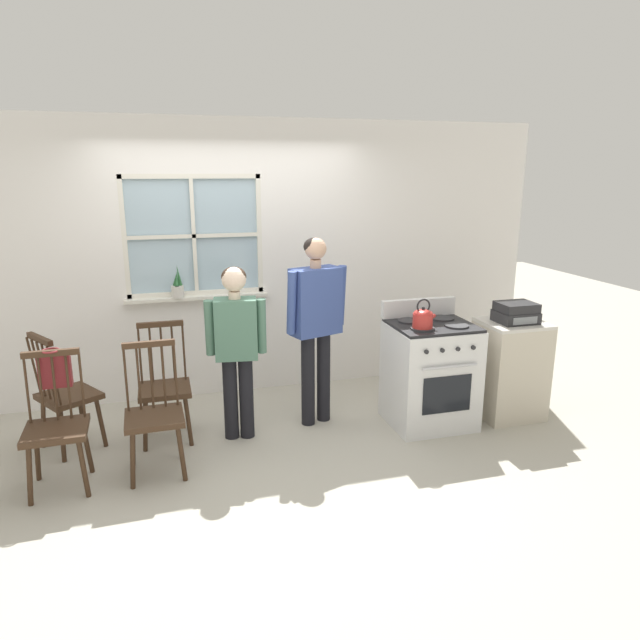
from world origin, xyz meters
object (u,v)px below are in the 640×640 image
object	(u,v)px
person_elderly_left	(236,338)
side_counter	(510,369)
chair_near_wall	(165,388)
person_teen_center	(316,314)
handbag	(55,369)
stove	(430,373)
kettle	(423,318)
chair_near_stove	(66,397)
chair_by_window	(56,429)
stereo	(516,313)
chair_center_cluster	(154,416)
potted_plant	(178,288)

from	to	relation	value
person_elderly_left	side_counter	distance (m)	2.51
chair_near_wall	person_teen_center	bearing A→B (deg)	-1.11
handbag	stove	bearing A→B (deg)	0.81
handbag	side_counter	world-z (taller)	handbag
stove	handbag	distance (m)	3.05
person_elderly_left	kettle	world-z (taller)	person_elderly_left
side_counter	chair_near_stove	bearing A→B (deg)	174.12
chair_by_window	person_elderly_left	world-z (taller)	person_elderly_left
person_elderly_left	person_teen_center	size ratio (longest dim) A/B	0.88
kettle	stereo	size ratio (longest dim) A/B	0.73
chair_by_window	handbag	xyz separation A→B (m)	(-0.01, 0.23, 0.37)
chair_center_cluster	side_counter	size ratio (longest dim) A/B	1.10
potted_plant	stove	bearing A→B (deg)	-29.33
stove	potted_plant	xyz separation A→B (m)	(-2.09, 1.18, 0.66)
potted_plant	handbag	world-z (taller)	potted_plant
kettle	stereo	bearing A→B (deg)	3.82
chair_near_stove	stove	size ratio (longest dim) A/B	0.91
stove	chair_near_wall	bearing A→B (deg)	172.11
kettle	potted_plant	bearing A→B (deg)	145.94
kettle	person_elderly_left	bearing A→B (deg)	168.70
kettle	side_counter	world-z (taller)	kettle
person_teen_center	handbag	world-z (taller)	person_teen_center
handbag	side_counter	bearing A→B (deg)	-0.08
chair_near_stove	chair_near_wall	bearing A→B (deg)	-124.82
side_counter	stereo	distance (m)	0.54
potted_plant	handbag	size ratio (longest dim) A/B	1.03
stove	kettle	bearing A→B (deg)	-140.42
stove	handbag	xyz separation A→B (m)	(-3.03, -0.04, 0.35)
person_elderly_left	stereo	size ratio (longest dim) A/B	4.32
chair_near_stove	stove	world-z (taller)	stove
chair_by_window	handbag	size ratio (longest dim) A/B	3.23
chair_near_stove	stereo	bearing A→B (deg)	-128.77
chair_near_wall	person_elderly_left	distance (m)	0.75
potted_plant	chair_center_cluster	bearing A→B (deg)	-100.54
chair_near_stove	person_teen_center	xyz separation A→B (m)	(2.07, -0.05, 0.55)
chair_near_wall	chair_near_stove	xyz separation A→B (m)	(-0.77, 0.03, 0.00)
chair_by_window	chair_near_stove	size ratio (longest dim) A/B	1.00
stove	stereo	xyz separation A→B (m)	(0.78, -0.07, 0.51)
chair_by_window	side_counter	xyz separation A→B (m)	(3.80, 0.23, -0.00)
chair_center_cluster	chair_near_stove	distance (m)	0.90
stove	potted_plant	size ratio (longest dim) A/B	3.43
chair_near_stove	person_teen_center	bearing A→B (deg)	-124.10
person_elderly_left	stove	distance (m)	1.74
chair_center_cluster	stove	distance (m)	2.37
stove	side_counter	world-z (taller)	stove
stereo	person_elderly_left	bearing A→B (deg)	174.40
kettle	potted_plant	distance (m)	2.34
chair_near_stove	potted_plant	world-z (taller)	potted_plant
chair_center_cluster	chair_near_stove	size ratio (longest dim) A/B	1.00
chair_by_window	stereo	bearing A→B (deg)	1.70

